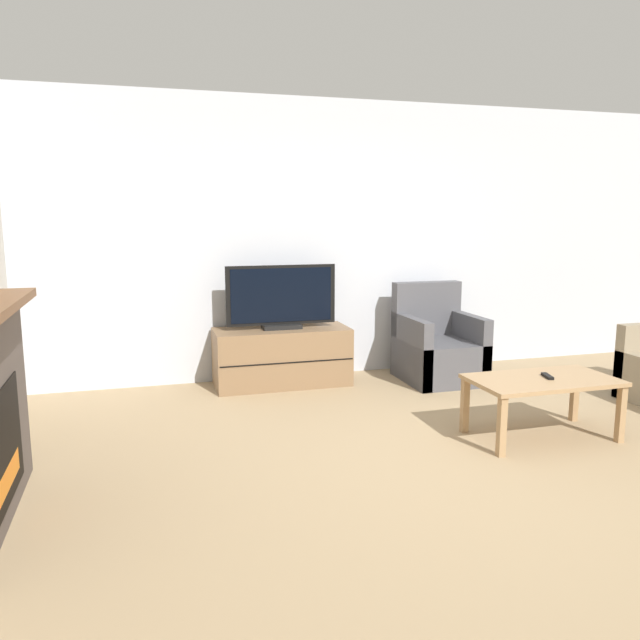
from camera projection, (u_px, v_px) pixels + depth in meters
ground_plane at (475, 470)px, 3.95m from camera, size 24.00×24.00×0.00m
wall_back at (345, 240)px, 6.22m from camera, size 12.00×0.06×2.70m
tv_stand at (282, 357)px, 5.89m from camera, size 1.26×0.51×0.54m
tv at (281, 299)px, 5.80m from camera, size 1.04×0.18×0.60m
armchair at (437, 349)px, 6.08m from camera, size 0.70×0.76×0.94m
coffee_table at (543, 386)px, 4.48m from camera, size 1.04×0.57×0.44m
remote at (547, 376)px, 4.49m from camera, size 0.08×0.16×0.02m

